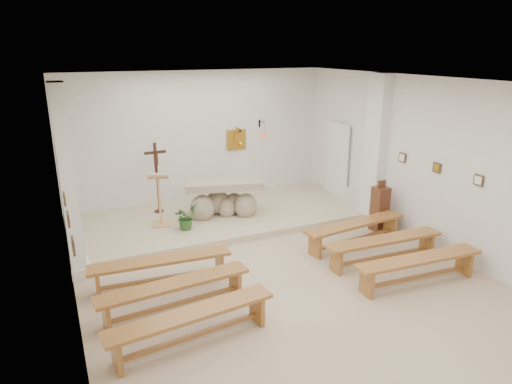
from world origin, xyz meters
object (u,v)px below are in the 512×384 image
crucifix_stand (156,173)px  donation_pedestal (380,208)px  bench_left_front (161,265)px  bench_right_second (384,244)px  bench_right_third (419,264)px  lectern (160,199)px  bench_right_front (355,228)px  bench_left_second (175,290)px  altar (223,201)px  bench_left_third (192,320)px

crucifix_stand → donation_pedestal: (4.41, -2.93, -0.63)m
bench_left_front → crucifix_stand: bearing=81.6°
bench_right_second → donation_pedestal: bearing=56.6°
bench_left_front → bench_right_third: bearing=-19.9°
lectern → bench_right_front: bearing=-18.2°
bench_left_front → lectern: bearing=80.8°
bench_left_second → altar: bearing=53.5°
bench_right_second → altar: bearing=123.1°
crucifix_stand → lectern: bearing=-102.8°
bench_left_second → bench_right_second: size_ratio=1.00×
bench_right_second → bench_left_third: (-4.14, -0.92, 0.00)m
bench_left_front → bench_left_second: same height
altar → donation_pedestal: 3.66m
bench_left_front → bench_left_third: (0.00, -1.85, 0.00)m
bench_left_second → bench_right_second: bearing=-4.7°
donation_pedestal → bench_left_front: donation_pedestal is taller
bench_right_third → bench_right_second: bearing=93.8°
bench_right_second → bench_right_third: 0.92m
donation_pedestal → bench_left_front: (-5.17, -0.48, -0.14)m
altar → bench_right_front: size_ratio=0.78×
lectern → crucifix_stand: 1.00m
bench_right_front → bench_right_third: same height
donation_pedestal → bench_left_third: size_ratio=0.48×
bench_left_front → bench_left_second: (0.00, -0.92, 0.00)m
lectern → bench_left_third: lectern is taller
crucifix_stand → bench_left_second: 4.47m
donation_pedestal → bench_left_third: (-5.17, -2.32, -0.14)m
altar → crucifix_stand: size_ratio=1.12×
bench_right_front → bench_left_third: 4.54m
lectern → bench_left_front: (-0.59, -2.50, -0.38)m
donation_pedestal → bench_right_third: donation_pedestal is taller
bench_right_third → donation_pedestal: bearing=69.9°
altar → bench_left_front: 3.30m
donation_pedestal → bench_right_third: bearing=-115.8°
bench_right_front → bench_right_second: (0.00, -0.92, 0.00)m
donation_pedestal → bench_left_third: 5.67m
bench_right_front → bench_left_second: 4.25m
altar → bench_right_third: altar is taller
lectern → crucifix_stand: size_ratio=0.73×
bench_right_second → bench_right_third: size_ratio=1.00×
crucifix_stand → bench_right_second: bearing=-54.5°
lectern → bench_right_second: lectern is taller
bench_left_front → bench_right_front: 4.14m
bench_right_front → bench_left_second: same height
crucifix_stand → altar: bearing=-35.4°
bench_right_front → bench_right_second: size_ratio=1.00×
donation_pedestal → bench_left_front: size_ratio=0.48×
lectern → bench_left_second: size_ratio=0.51×
lectern → donation_pedestal: (4.58, -2.02, -0.25)m
altar → bench_left_third: size_ratio=0.78×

